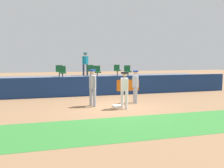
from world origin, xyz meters
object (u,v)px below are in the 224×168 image
at_px(seat_front_left, 62,72).
at_px(first_base, 117,106).
at_px(seat_back_right, 117,70).
at_px(seat_front_center, 97,71).
at_px(seat_back_center, 90,70).
at_px(seat_front_right, 128,71).
at_px(spectator_hooded, 85,62).
at_px(player_coach_visitor, 93,85).
at_px(player_fielder_home, 124,88).
at_px(seat_back_left, 59,70).
at_px(player_runner_visitor, 135,84).

bearing_deg(seat_front_left, first_base, -66.44).
xyz_separation_m(seat_back_right, seat_front_center, (-1.96, -1.80, 0.00)).
height_order(seat_back_right, seat_back_center, same).
distance_m(seat_front_right, spectator_hooded, 3.63).
bearing_deg(player_coach_visitor, player_fielder_home, 33.45).
relative_size(seat_back_left, seat_front_center, 1.00).
bearing_deg(first_base, seat_front_left, 113.56).
distance_m(seat_back_right, spectator_hooded, 2.52).
xyz_separation_m(player_runner_visitor, seat_back_right, (0.85, 6.22, 0.46)).
relative_size(seat_front_right, seat_back_left, 1.00).
bearing_deg(seat_back_right, seat_back_center, 179.99).
bearing_deg(seat_front_right, seat_front_left, 180.00).
height_order(seat_back_right, seat_back_left, same).
bearing_deg(first_base, player_coach_visitor, 156.71).
distance_m(player_coach_visitor, seat_front_left, 4.83).
distance_m(player_fielder_home, spectator_hooded, 8.13).
distance_m(first_base, seat_front_left, 5.79).
relative_size(seat_front_right, seat_back_center, 1.00).
xyz_separation_m(seat_front_right, seat_front_left, (-4.52, 0.00, 0.00)).
xyz_separation_m(first_base, seat_back_left, (-2.36, 6.95, 1.41)).
relative_size(player_fielder_home, player_runner_visitor, 1.00).
bearing_deg(spectator_hooded, player_fielder_home, 79.82).
height_order(player_fielder_home, seat_front_left, seat_front_left).
bearing_deg(seat_front_left, seat_front_right, -0.00).
distance_m(seat_back_right, seat_front_right, 1.82).
height_order(seat_back_center, seat_front_center, same).
height_order(player_fielder_home, spectator_hooded, spectator_hooded).
relative_size(player_runner_visitor, spectator_hooded, 0.95).
relative_size(player_coach_visitor, seat_back_center, 2.13).
distance_m(player_fielder_home, seat_back_right, 7.62).
distance_m(player_coach_visitor, seat_back_right, 7.21).
height_order(first_base, player_runner_visitor, player_runner_visitor).
bearing_deg(seat_front_center, seat_front_left, -179.99).
bearing_deg(seat_back_center, player_coach_visitor, -99.23).
xyz_separation_m(seat_front_right, seat_back_center, (-2.34, 1.80, 0.00)).
bearing_deg(seat_back_center, first_base, -89.51).
bearing_deg(seat_front_left, player_coach_visitor, -76.34).
bearing_deg(player_coach_visitor, player_runner_visitor, 74.56).
relative_size(first_base, seat_front_center, 0.48).
distance_m(first_base, seat_back_center, 7.09).
distance_m(seat_front_right, seat_front_center, 2.21).
bearing_deg(seat_front_center, player_runner_visitor, -75.91).
distance_m(seat_back_center, spectator_hooded, 0.91).
xyz_separation_m(seat_back_center, spectator_hooded, (-0.28, 0.66, 0.56)).
xyz_separation_m(first_base, seat_back_center, (-0.06, 6.95, 1.41)).
relative_size(first_base, seat_front_left, 0.48).
bearing_deg(player_coach_visitor, spectator_hooded, 152.12).
height_order(player_runner_visitor, spectator_hooded, spectator_hooded).
relative_size(first_base, player_runner_visitor, 0.24).
bearing_deg(player_runner_visitor, seat_front_center, -159.72).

